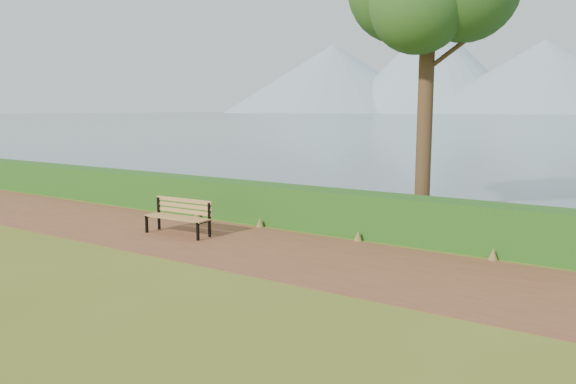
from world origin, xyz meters
The scene contains 4 objects.
ground centered at (0.00, 0.00, 0.00)m, with size 140.00×140.00×0.00m, color #535F1B.
path centered at (0.00, 0.30, 0.01)m, with size 40.00×3.40×0.01m, color brown.
hedge centered at (0.00, 2.60, 0.50)m, with size 32.00×0.85×1.00m, color #164413.
bench centered at (-2.17, 0.35, 0.48)m, with size 1.69×0.57×0.84m.
Camera 1 is at (7.02, -8.94, 2.90)m, focal length 35.00 mm.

